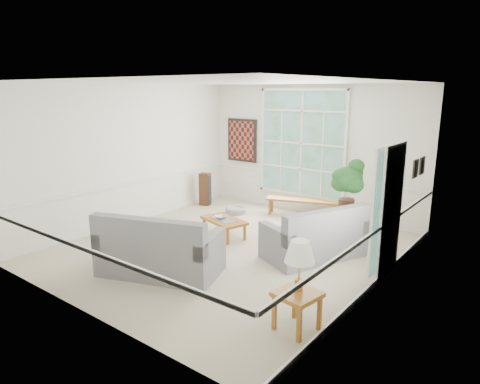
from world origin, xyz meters
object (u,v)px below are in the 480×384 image
(side_table, at_px, (297,311))
(loveseat_right, at_px, (314,231))
(loveseat_front, at_px, (160,243))
(coffee_table, at_px, (224,228))
(end_table, at_px, (342,225))

(side_table, bearing_deg, loveseat_right, 113.20)
(loveseat_right, bearing_deg, loveseat_front, -103.85)
(coffee_table, bearing_deg, loveseat_right, 20.12)
(loveseat_right, xyz_separation_m, end_table, (-0.02, 1.21, -0.21))
(loveseat_front, relative_size, end_table, 3.53)
(end_table, height_order, side_table, end_table)
(loveseat_front, xyz_separation_m, coffee_table, (-0.30, 1.96, -0.33))
(coffee_table, bearing_deg, end_table, 51.07)
(side_table, bearing_deg, coffee_table, 143.98)
(loveseat_right, height_order, coffee_table, loveseat_right)
(loveseat_front, relative_size, coffee_table, 1.94)
(end_table, bearing_deg, loveseat_front, -116.04)
(coffee_table, distance_m, side_table, 3.58)
(loveseat_right, xyz_separation_m, side_table, (0.96, -2.24, -0.22))
(loveseat_right, distance_m, end_table, 1.22)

